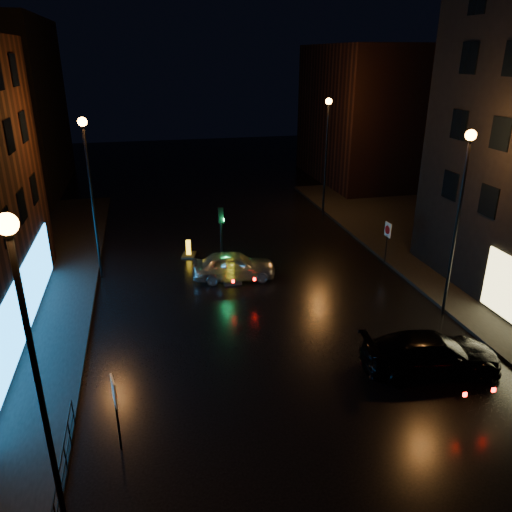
% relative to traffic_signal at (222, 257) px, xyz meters
% --- Properties ---
extents(ground, '(120.00, 120.00, 0.00)m').
position_rel_traffic_signal_xyz_m(ground, '(1.20, -14.00, -0.50)').
color(ground, black).
rests_on(ground, ground).
extents(building_far_left, '(8.00, 16.00, 14.00)m').
position_rel_traffic_signal_xyz_m(building_far_left, '(-14.80, 21.00, 6.50)').
color(building_far_left, black).
rests_on(building_far_left, ground).
extents(building_far_right, '(8.00, 14.00, 12.00)m').
position_rel_traffic_signal_xyz_m(building_far_right, '(16.20, 18.00, 5.50)').
color(building_far_right, black).
rests_on(building_far_right, ground).
extents(street_lamp_lnear, '(0.44, 0.44, 8.37)m').
position_rel_traffic_signal_xyz_m(street_lamp_lnear, '(-6.60, -16.00, 5.06)').
color(street_lamp_lnear, black).
rests_on(street_lamp_lnear, ground).
extents(street_lamp_lfar, '(0.44, 0.44, 8.37)m').
position_rel_traffic_signal_xyz_m(street_lamp_lfar, '(-6.60, -0.00, 5.06)').
color(street_lamp_lfar, black).
rests_on(street_lamp_lfar, ground).
extents(street_lamp_rnear, '(0.44, 0.44, 8.37)m').
position_rel_traffic_signal_xyz_m(street_lamp_rnear, '(9.00, -8.00, 5.06)').
color(street_lamp_rnear, black).
rests_on(street_lamp_rnear, ground).
extents(street_lamp_rfar, '(0.44, 0.44, 8.37)m').
position_rel_traffic_signal_xyz_m(street_lamp_rfar, '(9.00, 8.00, 5.06)').
color(street_lamp_rfar, black).
rests_on(street_lamp_rfar, ground).
extents(traffic_signal, '(1.40, 2.40, 3.45)m').
position_rel_traffic_signal_xyz_m(traffic_signal, '(0.00, 0.00, 0.00)').
color(traffic_signal, black).
rests_on(traffic_signal, ground).
extents(guard_railing, '(0.05, 6.04, 1.00)m').
position_rel_traffic_signal_xyz_m(guard_railing, '(-6.80, -15.00, 0.24)').
color(guard_railing, black).
rests_on(guard_railing, ground).
extents(silver_hatchback, '(4.54, 2.22, 1.49)m').
position_rel_traffic_signal_xyz_m(silver_hatchback, '(0.34, -1.90, 0.24)').
color(silver_hatchback, '#B3B6BB').
rests_on(silver_hatchback, ground).
extents(dark_sedan, '(5.43, 2.71, 1.52)m').
position_rel_traffic_signal_xyz_m(dark_sedan, '(5.99, -11.86, 0.26)').
color(dark_sedan, black).
rests_on(dark_sedan, ground).
extents(bollard_near, '(0.96, 1.40, 1.20)m').
position_rel_traffic_signal_xyz_m(bollard_near, '(0.12, -2.12, -0.24)').
color(bollard_near, black).
rests_on(bollard_near, ground).
extents(bollard_far, '(1.02, 1.28, 0.98)m').
position_rel_traffic_signal_xyz_m(bollard_far, '(-1.70, 1.89, -0.29)').
color(bollard_far, black).
rests_on(bollard_far, ground).
extents(road_sign_left, '(0.18, 0.62, 2.57)m').
position_rel_traffic_signal_xyz_m(road_sign_left, '(-5.32, -13.41, 1.42)').
color(road_sign_left, black).
rests_on(road_sign_left, ground).
extents(road_sign_right, '(0.10, 0.61, 2.50)m').
position_rel_traffic_signal_xyz_m(road_sign_right, '(9.10, -1.92, 1.37)').
color(road_sign_right, black).
rests_on(road_sign_right, ground).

